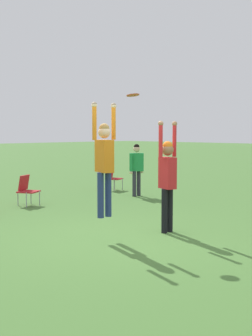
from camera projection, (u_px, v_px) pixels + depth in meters
The scene contains 7 objects.
ground_plane at pixel (119, 239), 8.80m from camera, with size 120.00×120.00×0.00m, color #477533.
person_jumping at pixel (104, 157), 8.59m from camera, with size 0.58×0.46×2.11m.
person_defending at pixel (167, 173), 9.26m from camera, with size 0.53×0.42×2.22m.
frisbee at pixel (133, 95), 8.76m from camera, with size 0.24×0.24×0.05m.
camping_chair_1 at pixel (27, 188), 12.71m from camera, with size 0.67×0.73×0.82m.
camping_chair_2 at pixel (112, 176), 15.98m from camera, with size 0.59×0.64×0.83m.
person_spectator_near at pixel (137, 165), 14.45m from camera, with size 0.59×0.45×1.62m.
Camera 1 is at (-6.00, -6.25, 2.03)m, focal length 50.00 mm.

